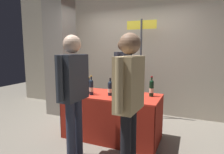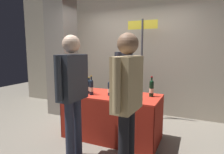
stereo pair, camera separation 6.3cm
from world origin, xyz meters
name	(u,v)px [view 2 (the right image)]	position (x,y,z in m)	size (l,w,h in m)	color
ground_plane	(112,137)	(0.00, 0.00, 0.00)	(12.00, 12.00, 0.00)	gray
back_partition	(139,49)	(0.00, 1.58, 1.55)	(7.23, 0.12, 3.09)	#B2A893
concrete_pillar	(61,39)	(-1.65, 0.78, 1.78)	(0.54, 0.54, 3.56)	gray
tasting_table	(112,108)	(0.00, 0.00, 0.53)	(1.62, 0.75, 0.77)	red
featured_wine_bottle	(119,89)	(0.19, -0.15, 0.90)	(0.08, 0.08, 0.30)	#192333
display_bottle_0	(91,87)	(-0.31, -0.17, 0.90)	(0.07, 0.07, 0.33)	#192333
display_bottle_1	(78,84)	(-0.69, 0.01, 0.90)	(0.07, 0.07, 0.31)	black
display_bottle_2	(127,86)	(0.20, 0.20, 0.90)	(0.08, 0.08, 0.31)	#38230F
display_bottle_3	(82,83)	(-0.67, 0.11, 0.90)	(0.07, 0.07, 0.30)	black
display_bottle_4	(81,85)	(-0.59, -0.05, 0.90)	(0.07, 0.07, 0.31)	#38230F
display_bottle_5	(127,87)	(0.27, -0.01, 0.91)	(0.07, 0.07, 0.34)	black
display_bottle_6	(89,86)	(-0.39, -0.09, 0.89)	(0.07, 0.07, 0.29)	#192333
display_bottle_7	(151,88)	(0.64, 0.13, 0.91)	(0.07, 0.07, 0.33)	black
display_bottle_8	(110,88)	(0.00, -0.08, 0.89)	(0.08, 0.08, 0.29)	#192333
wine_glass_near_vendor	(129,92)	(0.33, -0.10, 0.87)	(0.07, 0.07, 0.14)	silver
flower_vase	(120,86)	(0.11, 0.08, 0.90)	(0.08, 0.08, 0.39)	silver
vendor_presenter	(124,73)	(-0.08, 0.77, 1.05)	(0.24, 0.62, 1.73)	#2D3347
taster_foreground_right	(127,94)	(0.61, -0.95, 1.03)	(0.23, 0.62, 1.70)	black
taster_foreground_left	(72,86)	(-0.21, -0.83, 1.04)	(0.24, 0.62, 1.71)	#2D3347
booth_signpost	(142,57)	(0.19, 1.14, 1.38)	(0.64, 0.04, 2.16)	#47474C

